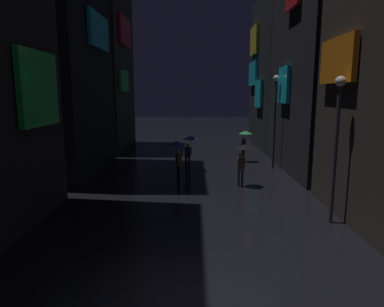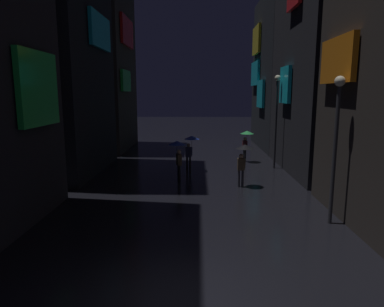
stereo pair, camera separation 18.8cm
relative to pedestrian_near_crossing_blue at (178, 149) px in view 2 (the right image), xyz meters
The scene contains 9 objects.
ground_plane 11.02m from the pedestrian_near_crossing_blue, 85.79° to the right, with size 120.00×120.00×0.00m, color black.
building_left_far 14.65m from the pedestrian_near_crossing_blue, 121.46° to the left, with size 4.25×7.59×17.57m.
building_right_far 14.92m from the pedestrian_near_crossing_blue, 54.37° to the left, with size 4.25×8.82×12.40m.
pedestrian_near_crossing_blue is the anchor object (origin of this frame).
pedestrian_foreground_left_blue 2.32m from the pedestrian_near_crossing_blue, 73.96° to the left, with size 0.90×0.90×2.12m.
pedestrian_foreground_right_green 6.62m from the pedestrian_near_crossing_blue, 49.42° to the left, with size 0.90×0.90×2.12m.
pedestrian_far_right_black 3.53m from the pedestrian_near_crossing_blue, 19.97° to the right, with size 0.90×0.90×2.12m.
streetlamp_right_far 6.85m from the pedestrian_near_crossing_blue, 28.36° to the left, with size 0.36×0.36×5.65m.
streetlamp_right_near 8.50m from the pedestrian_near_crossing_blue, 45.98° to the right, with size 0.36×0.36×5.17m.
Camera 2 is at (0.27, -6.85, 4.60)m, focal length 32.00 mm.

